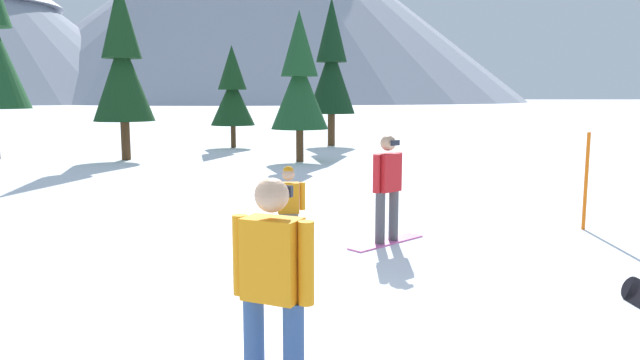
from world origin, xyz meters
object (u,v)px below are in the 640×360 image
at_px(pine_tree_short, 122,63).
at_px(pine_tree_tall, 232,92).
at_px(pine_tree_broad, 331,66).
at_px(pine_tree_twin, 299,80).
at_px(snowboarder_midground, 387,187).
at_px(trail_marker_pole, 586,181).
at_px(snowboarder_background, 289,198).
at_px(snowboarder_foreground, 273,292).

bearing_deg(pine_tree_short, pine_tree_tall, 56.86).
bearing_deg(pine_tree_short, pine_tree_broad, 37.54).
bearing_deg(pine_tree_twin, pine_tree_tall, 116.26).
xyz_separation_m(snowboarder_midground, trail_marker_pole, (3.53, 0.82, -0.05)).
height_order(snowboarder_midground, trail_marker_pole, snowboarder_midground).
bearing_deg(trail_marker_pole, pine_tree_twin, 113.77).
xyz_separation_m(pine_tree_short, pine_tree_twin, (6.24, -0.85, -0.61)).
xyz_separation_m(snowboarder_midground, snowboarder_background, (-1.55, 2.16, -0.54)).
distance_m(trail_marker_pole, pine_tree_short, 16.35).
bearing_deg(pine_tree_twin, pine_tree_short, 172.21).
height_order(snowboarder_midground, pine_tree_twin, pine_tree_twin).
bearing_deg(trail_marker_pole, pine_tree_short, 133.19).
bearing_deg(pine_tree_broad, pine_tree_tall, -168.85).
bearing_deg(snowboarder_midground, pine_tree_short, 120.85).
height_order(trail_marker_pole, pine_tree_tall, pine_tree_tall).
distance_m(snowboarder_foreground, trail_marker_pole, 7.73).
xyz_separation_m(snowboarder_foreground, pine_tree_broad, (1.79, 23.53, 2.73)).
bearing_deg(snowboarder_foreground, pine_tree_short, 108.70).
bearing_deg(snowboarder_background, snowboarder_foreground, -90.14).
xyz_separation_m(trail_marker_pole, pine_tree_short, (-11.05, 11.77, 2.60)).
bearing_deg(pine_tree_short, snowboarder_midground, -59.15).
relative_size(snowboarder_foreground, snowboarder_background, 0.96).
xyz_separation_m(snowboarder_midground, pine_tree_tall, (-4.21, 17.67, 1.56)).
xyz_separation_m(pine_tree_tall, pine_tree_broad, (4.43, 0.87, 1.19)).
bearing_deg(snowboarder_midground, snowboarder_background, 125.68).
relative_size(snowboarder_background, pine_tree_tall, 0.40).
relative_size(pine_tree_broad, pine_tree_short, 1.06).
relative_size(snowboarder_background, pine_tree_broad, 0.27).
height_order(trail_marker_pole, pine_tree_broad, pine_tree_broad).
bearing_deg(snowboarder_midground, trail_marker_pole, 13.08).
height_order(snowboarder_foreground, pine_tree_short, pine_tree_short).
bearing_deg(snowboarder_foreground, pine_tree_broad, 85.64).
xyz_separation_m(snowboarder_background, pine_tree_broad, (1.78, 16.38, 3.30)).
height_order(pine_tree_tall, pine_tree_short, pine_tree_short).
relative_size(snowboarder_foreground, snowboarder_midground, 1.02).
bearing_deg(snowboarder_midground, snowboarder_foreground, -107.47).
bearing_deg(snowboarder_midground, pine_tree_broad, 89.31).
height_order(pine_tree_broad, pine_tree_short, pine_tree_broad).
xyz_separation_m(pine_tree_broad, pine_tree_short, (-7.74, -5.95, -0.21)).
bearing_deg(pine_tree_broad, snowboarder_background, -96.19).
relative_size(snowboarder_midground, pine_tree_twin, 0.33).
bearing_deg(trail_marker_pole, snowboarder_background, 165.18).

